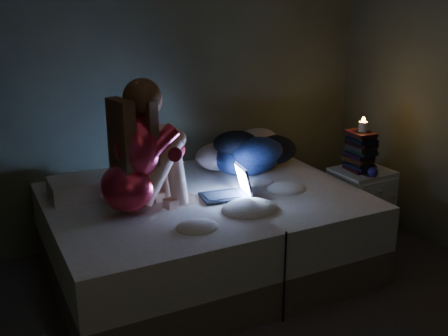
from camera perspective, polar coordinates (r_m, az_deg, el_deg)
wall_back at (r=4.31m, az=-6.14°, el=9.66°), size 3.60×0.02×2.60m
bed at (r=3.86m, az=-2.11°, el=-6.98°), size 2.13×1.60×0.59m
pillow at (r=3.83m, az=-14.95°, el=-2.01°), size 0.45×0.32×0.13m
woman at (r=3.33m, az=-10.55°, el=1.98°), size 0.60×0.46×0.87m
laptop at (r=3.65m, az=0.07°, el=-1.51°), size 0.36×0.28×0.23m
clothes_pile at (r=4.20m, az=2.34°, el=2.00°), size 0.68×0.59×0.35m
nightstand at (r=4.52m, az=14.42°, el=-3.70°), size 0.45×0.40×0.58m
book_stack at (r=4.37m, az=14.53°, el=1.74°), size 0.19×0.25×0.32m
candle at (r=4.32m, az=14.74°, el=4.27°), size 0.07×0.07×0.08m
phone at (r=4.33m, az=14.80°, el=-0.57°), size 0.10×0.15×0.01m
blue_orb at (r=4.26m, az=15.67°, el=-0.44°), size 0.08×0.08×0.08m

